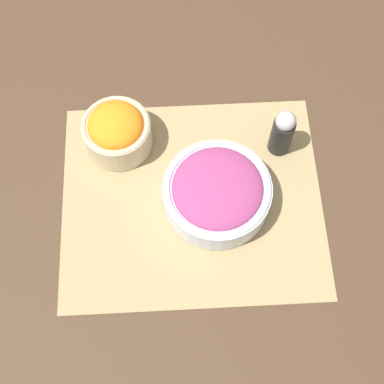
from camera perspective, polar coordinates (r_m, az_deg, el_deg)
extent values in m
plane|color=#422D1E|center=(0.99, 0.00, -0.79)|extent=(3.00, 3.00, 0.00)
cube|color=#937F56|center=(0.99, 0.00, -0.75)|extent=(0.48, 0.41, 0.00)
cylinder|color=silver|center=(0.96, 2.67, -0.25)|extent=(0.19, 0.19, 0.06)
torus|color=silver|center=(0.93, 2.75, 0.42)|extent=(0.19, 0.19, 0.01)
ellipsoid|color=#93386B|center=(0.93, 2.75, 0.42)|extent=(0.16, 0.16, 0.04)
cylinder|color=#C6B28E|center=(1.02, -7.93, 6.14)|extent=(0.13, 0.13, 0.06)
torus|color=#C6B28E|center=(0.99, -8.16, 7.06)|extent=(0.12, 0.12, 0.01)
ellipsoid|color=orange|center=(0.99, -8.16, 7.06)|extent=(0.10, 0.10, 0.05)
cylinder|color=black|center=(1.01, 9.51, 5.96)|extent=(0.04, 0.04, 0.08)
sphere|color=#B2B2B7|center=(0.96, 9.98, 7.48)|extent=(0.04, 0.04, 0.04)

